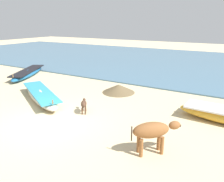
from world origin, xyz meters
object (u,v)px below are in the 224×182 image
object	(u,v)px
fishing_boat_2	(28,73)
fishing_boat_0	(41,95)
calf_near_dark	(84,104)
cow_adult_brown	(153,131)

from	to	relation	value
fishing_boat_2	fishing_boat_0	bearing A→B (deg)	29.59
fishing_boat_0	fishing_boat_2	size ratio (longest dim) A/B	0.99
fishing_boat_2	calf_near_dark	bearing A→B (deg)	39.32
fishing_boat_2	cow_adult_brown	distance (m)	12.91
fishing_boat_2	cow_adult_brown	bearing A→B (deg)	39.93
cow_adult_brown	calf_near_dark	size ratio (longest dim) A/B	1.72
fishing_boat_2	cow_adult_brown	world-z (taller)	cow_adult_brown
fishing_boat_2	calf_near_dark	distance (m)	8.74
fishing_boat_0	cow_adult_brown	distance (m)	7.16
fishing_boat_2	calf_near_dark	size ratio (longest dim) A/B	5.99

